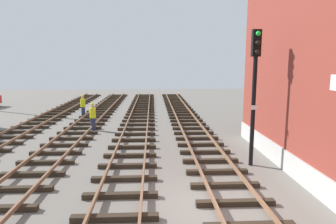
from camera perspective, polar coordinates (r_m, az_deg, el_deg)
ground_plane at (r=9.80m, az=8.49°, el=-17.57°), size 86.01×86.01×0.00m
track_near_building at (r=9.91m, az=12.90°, el=-16.59°), size 2.50×66.16×0.32m
track_centre at (r=9.63m, az=-9.68°, el=-17.26°), size 2.50×66.16×0.32m
signal_mast at (r=12.96m, az=16.40°, el=5.44°), size 0.36×0.40×5.80m
track_worker_foreground at (r=25.57m, az=-16.12°, el=1.15°), size 0.40×0.40×1.87m
track_worker_distant at (r=20.22m, az=-14.33°, el=-0.87°), size 0.40×0.40×1.87m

